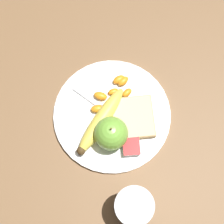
{
  "coord_description": "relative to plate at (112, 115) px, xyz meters",
  "views": [
    {
      "loc": [
        -0.25,
        0.02,
        0.87
      ],
      "look_at": [
        0.0,
        0.0,
        0.03
      ],
      "focal_mm": 60.0,
      "sensor_mm": 36.0,
      "label": 1
    }
  ],
  "objects": [
    {
      "name": "orange_segment_3",
      "position": [
        0.01,
        0.03,
        0.01
      ],
      "size": [
        0.02,
        0.03,
        0.02
      ],
      "color": "orange",
      "rests_on": "plate"
    },
    {
      "name": "jam_packet",
      "position": [
        -0.08,
        -0.04,
        0.01
      ],
      "size": [
        0.05,
        0.04,
        0.02
      ],
      "color": "silver",
      "rests_on": "plate"
    },
    {
      "name": "orange_segment_7",
      "position": [
        0.08,
        -0.02,
        0.01
      ],
      "size": [
        0.03,
        0.04,
        0.02
      ],
      "color": "orange",
      "rests_on": "plate"
    },
    {
      "name": "fork",
      "position": [
        0.0,
        0.01,
        0.01
      ],
      "size": [
        0.13,
        0.15,
        0.0
      ],
      "rotation": [
        0.0,
        0.0,
        10.29
      ],
      "color": "#B2B2B7",
      "rests_on": "plate"
    },
    {
      "name": "banana",
      "position": [
        -0.02,
        0.03,
        0.02
      ],
      "size": [
        0.17,
        0.14,
        0.04
      ],
      "color": "#E0CC4C",
      "rests_on": "plate"
    },
    {
      "name": "orange_segment_6",
      "position": [
        0.05,
        -0.04,
        0.01
      ],
      "size": [
        0.03,
        0.03,
        0.02
      ],
      "color": "orange",
      "rests_on": "plate"
    },
    {
      "name": "ground_plane",
      "position": [
        0.0,
        0.0,
        -0.01
      ],
      "size": [
        3.0,
        3.0,
        0.0
      ],
      "primitive_type": "plane",
      "color": "brown"
    },
    {
      "name": "orange_segment_4",
      "position": [
        0.05,
        -0.01,
        0.01
      ],
      "size": [
        0.02,
        0.03,
        0.01
      ],
      "color": "orange",
      "rests_on": "plate"
    },
    {
      "name": "orange_segment_2",
      "position": [
        0.08,
        -0.03,
        0.01
      ],
      "size": [
        0.03,
        0.03,
        0.02
      ],
      "color": "orange",
      "rests_on": "plate"
    },
    {
      "name": "plate",
      "position": [
        0.0,
        0.0,
        0.0
      ],
      "size": [
        0.28,
        0.28,
        0.01
      ],
      "color": "white",
      "rests_on": "ground_plane"
    },
    {
      "name": "orange_segment_1",
      "position": [
        0.03,
        -0.01,
        0.01
      ],
      "size": [
        0.04,
        0.03,
        0.02
      ],
      "color": "orange",
      "rests_on": "plate"
    },
    {
      "name": "orange_segment_0",
      "position": [
        0.05,
        0.03,
        0.01
      ],
      "size": [
        0.03,
        0.04,
        0.02
      ],
      "color": "orange",
      "rests_on": "plate"
    },
    {
      "name": "orange_segment_5",
      "position": [
        0.02,
        -0.02,
        0.01
      ],
      "size": [
        0.03,
        0.03,
        0.01
      ],
      "color": "orange",
      "rests_on": "plate"
    },
    {
      "name": "juice_glass",
      "position": [
        -0.22,
        -0.03,
        0.04
      ],
      "size": [
        0.08,
        0.08,
        0.1
      ],
      "color": "silver",
      "rests_on": "ground_plane"
    },
    {
      "name": "apple",
      "position": [
        -0.06,
        0.01,
        0.04
      ],
      "size": [
        0.08,
        0.08,
        0.09
      ],
      "color": "#72B23D",
      "rests_on": "plate"
    },
    {
      "name": "bread_slice",
      "position": [
        -0.02,
        -0.05,
        0.02
      ],
      "size": [
        0.1,
        0.1,
        0.02
      ],
      "color": "#AB8751",
      "rests_on": "plate"
    }
  ]
}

